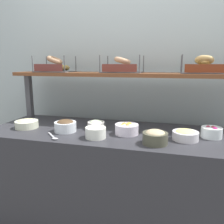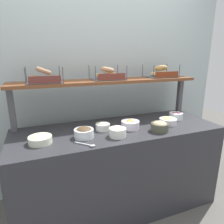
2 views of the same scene
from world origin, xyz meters
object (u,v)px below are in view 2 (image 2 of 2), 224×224
object	(u,v)px
bowl_scallion_spread	(103,126)
bowl_hummus	(160,126)
bowl_potato_salad	(40,139)
bowl_beet_salad	(176,116)
bagel_basket_plain	(107,75)
bowl_fruit_salad	(130,124)
bowl_chocolate_spread	(84,132)
bagel_basket_everything	(44,77)
bowl_cream_cheese	(118,131)
serving_spoon_near_plate	(88,145)
bowl_egg_salad	(168,121)
bagel_basket_sesame	(161,73)

from	to	relation	value
bowl_scallion_spread	bowl_hummus	size ratio (longest dim) A/B	0.82
bowl_potato_salad	bowl_beet_salad	size ratio (longest dim) A/B	1.27
bowl_scallion_spread	bagel_basket_plain	xyz separation A→B (m)	(0.14, 0.26, 0.44)
bowl_fruit_salad	bowl_beet_salad	bearing A→B (deg)	7.25
bowl_chocolate_spread	bowl_fruit_salad	bearing A→B (deg)	7.29
bowl_chocolate_spread	bagel_basket_plain	size ratio (longest dim) A/B	0.50
bowl_potato_salad	bowl_hummus	world-z (taller)	bowl_hummus
bowl_scallion_spread	bagel_basket_everything	bearing A→B (deg)	152.84
bowl_potato_salad	bowl_cream_cheese	xyz separation A→B (m)	(0.62, -0.10, 0.01)
bowl_hummus	serving_spoon_near_plate	distance (m)	0.69
bagel_basket_everything	bagel_basket_plain	distance (m)	0.61
serving_spoon_near_plate	bowl_hummus	bearing A→B (deg)	5.37
bowl_chocolate_spread	bagel_basket_plain	distance (m)	0.67
bowl_beet_salad	serving_spoon_near_plate	world-z (taller)	bowl_beet_salad
bowl_egg_salad	bowl_cream_cheese	bearing A→B (deg)	-169.07
bowl_cream_cheese	serving_spoon_near_plate	world-z (taller)	bowl_cream_cheese
bowl_hummus	bowl_cream_cheese	bearing A→B (deg)	177.47
bowl_beet_salad	bagel_basket_everything	world-z (taller)	bagel_basket_everything
bowl_potato_salad	bowl_cream_cheese	bearing A→B (deg)	-9.00
bowl_hummus	bagel_basket_everything	distance (m)	1.13
bowl_chocolate_spread	serving_spoon_near_plate	world-z (taller)	bowl_chocolate_spread
bowl_potato_salad	bowl_chocolate_spread	bearing A→B (deg)	-2.33
serving_spoon_near_plate	bowl_fruit_salad	bearing A→B (deg)	25.55
serving_spoon_near_plate	bagel_basket_sesame	world-z (taller)	bagel_basket_sesame
bowl_chocolate_spread	bowl_hummus	size ratio (longest dim) A/B	1.01
bagel_basket_everything	bagel_basket_sesame	xyz separation A→B (m)	(1.25, 0.03, -0.00)
bowl_scallion_spread	bagel_basket_sesame	size ratio (longest dim) A/B	0.39
serving_spoon_near_plate	bagel_basket_plain	bearing A→B (deg)	56.31
bowl_chocolate_spread	bagel_basket_everything	world-z (taller)	bagel_basket_everything
bowl_beet_salad	bowl_fruit_salad	bearing A→B (deg)	-172.75
bagel_basket_plain	bowl_egg_salad	bearing A→B (deg)	-33.59
bowl_beet_salad	bagel_basket_everything	distance (m)	1.39
serving_spoon_near_plate	bagel_basket_plain	xyz separation A→B (m)	(0.36, 0.54, 0.47)
bowl_beet_salad	serving_spoon_near_plate	size ratio (longest dim) A/B	1.03
bowl_potato_salad	bowl_chocolate_spread	distance (m)	0.35
bagel_basket_sesame	bowl_hummus	bearing A→B (deg)	-122.53
bowl_chocolate_spread	bagel_basket_sesame	bearing A→B (deg)	21.22
serving_spoon_near_plate	bagel_basket_sesame	distance (m)	1.23
bowl_egg_salad	serving_spoon_near_plate	distance (m)	0.90
bowl_fruit_salad	bagel_basket_everything	xyz separation A→B (m)	(-0.72, 0.30, 0.44)
bowl_potato_salad	bagel_basket_everything	world-z (taller)	bagel_basket_everything
bowl_beet_salad	bagel_basket_plain	bearing A→B (deg)	160.76
bowl_fruit_salad	serving_spoon_near_plate	xyz separation A→B (m)	(-0.47, -0.22, -0.03)
bowl_potato_salad	bowl_chocolate_spread	size ratio (longest dim) A/B	1.10
bowl_beet_salad	bagel_basket_sesame	bearing A→B (deg)	103.23
bowl_hummus	bagel_basket_everything	world-z (taller)	bagel_basket_everything
bagel_basket_sesame	serving_spoon_near_plate	bearing A→B (deg)	-151.16
bowl_chocolate_spread	bowl_beet_salad	bearing A→B (deg)	7.27
bowl_potato_salad	bagel_basket_sesame	distance (m)	1.45
bagel_basket_everything	bagel_basket_plain	bearing A→B (deg)	2.04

